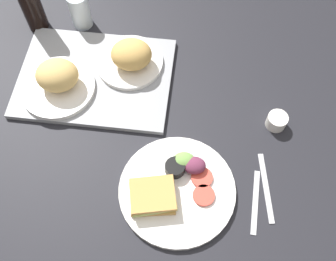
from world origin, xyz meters
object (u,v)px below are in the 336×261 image
Objects in this scene: espresso_cup at (277,121)px; knife at (266,187)px; fork at (255,202)px; drinking_glass at (80,10)px; serving_tray at (95,78)px; soda_bottle at (29,1)px; bread_plate_near at (57,80)px; bread_plate_far at (131,57)px; plate_with_salad at (175,188)px.

espresso_cup is 0.29× the size of knife.
drinking_glass is at bearing 49.16° from fork.
serving_tray is 58.29cm from knife.
drinking_glass is at bearing 149.30° from espresso_cup.
soda_bottle is 87.98cm from knife.
fork is at bearing 138.42° from knife.
serving_tray is 2.09× the size of bread_plate_near.
serving_tray is 2.65× the size of fork.
soda_bottle is 1.23× the size of fork.
soda_bottle reaches higher than bread_plate_far.
serving_tray is 1.50× the size of plate_with_salad.
knife is at bearing -37.19° from soda_bottle.
knife is at bearing -33.67° from serving_tray.
serving_tray is 11.41cm from bread_plate_near.
soda_bottle is (-21.11, 20.51, 9.64)cm from serving_tray.
fork is (34.88, -40.75, -5.10)cm from bread_plate_far.
bread_plate_far is 1.71× the size of drinking_glass.
soda_bottle is 3.73× the size of espresso_cup.
plate_with_salad is at bearing -49.81° from soda_bottle.
bread_plate_far is at bearing 47.71° from fork.
bread_plate_near is 0.72× the size of plate_with_salad.
soda_bottle is at bearing 56.68° from fork.
bread_plate_near is 1.03× the size of soda_bottle.
bread_plate_near is 28.01cm from soda_bottle.
fork is (66.62, -56.82, -10.19)cm from soda_bottle.
serving_tray is 42.05cm from plate_with_salad.
bread_plate_near reaches higher than bread_plate_far.
bread_plate_far is 35.94cm from soda_bottle.
plate_with_salad is 34.40cm from espresso_cup.
soda_bottle is at bearing 114.96° from bread_plate_near.
serving_tray is 30.97cm from soda_bottle.
serving_tray is at bearing 126.24° from plate_with_salad.
drinking_glass is (2.62, 26.27, 0.57)cm from bread_plate_near.
soda_bottle is 88.15cm from fork.
knife is (55.38, -54.13, -5.61)cm from drinking_glass.
bread_plate_far is 0.67× the size of plate_with_salad.
plate_with_salad is (34.35, -29.46, -3.64)cm from bread_plate_near.
soda_bottle is at bearing 153.14° from bread_plate_far.
drinking_glass is 69.15cm from espresso_cup.
plate_with_salad is at bearing -69.64° from bread_plate_far.
soda_bottle is at bearing 135.83° from serving_tray.
bread_plate_near is (-9.49, -4.45, 4.49)cm from serving_tray.
serving_tray is at bearing 58.55° from fork.
soda_bottle is at bearing -174.74° from drinking_glass.
plate_with_salad is (24.86, -33.91, 0.85)cm from serving_tray.
espresso_cup is at bearing -14.35° from serving_tray.
drinking_glass is 0.56× the size of soda_bottle.
drinking_glass is at bearing 135.19° from bread_plate_far.
soda_bottle is (-14.24, -1.31, 4.58)cm from drinking_glass.
soda_bottle reaches higher than fork.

